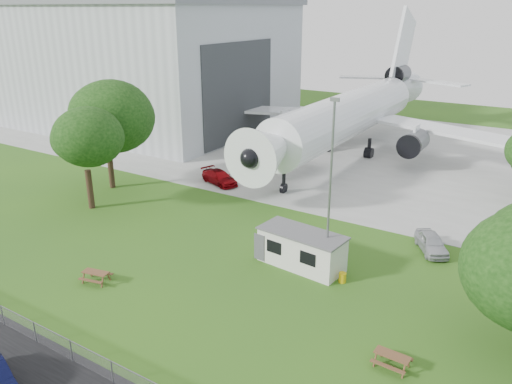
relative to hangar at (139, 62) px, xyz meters
The scene contains 13 objects.
ground 53.16m from the hangar, 43.47° to the right, with size 160.00×160.00×0.00m, color #3E731B.
concrete_apron 39.17m from the hangar, ahead, with size 120.00×46.00×0.03m, color #B7B7B2.
hangar is the anchor object (origin of this frame).
airliner 36.21m from the hangar, ahead, with size 46.36×47.73×17.69m.
site_cabin 54.15m from the hangar, 34.06° to the right, with size 6.87×3.33×2.62m.
picnic_west 52.64m from the hangar, 49.38° to the right, with size 1.80×1.50×0.76m, color brown, non-canonical shape.
picnic_east 65.54m from the hangar, 34.91° to the right, with size 1.80×1.50×0.76m, color brown, non-canonical shape.
fence 60.00m from the hangar, 50.15° to the right, with size 58.00×0.04×1.30m, color gray.
lamp_mast 55.06m from the hangar, 32.84° to the right, with size 0.16×0.16×12.00m, color slate.
tree_west_big 32.60m from the hangar, 51.40° to the right, with size 8.62×8.62×11.53m.
tree_west_small 38.20m from the hangar, 52.96° to the right, with size 6.27×6.27×9.39m.
car_ne_hatch 57.12m from the hangar, 23.82° to the right, with size 1.66×4.11×1.40m, color #ACAEB3.
car_apron_van 35.56m from the hangar, 32.82° to the right, with size 1.93×4.76×1.38m, color maroon.
Camera 1 is at (20.42, -22.52, 17.29)m, focal length 35.00 mm.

